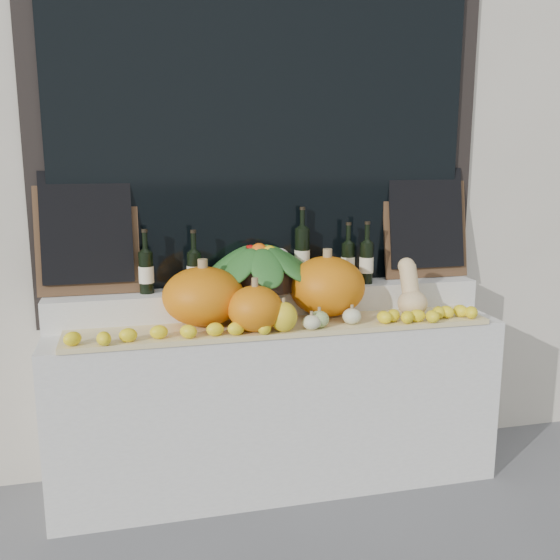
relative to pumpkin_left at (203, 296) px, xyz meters
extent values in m
cube|color=beige|center=(0.38, 0.76, 1.20)|extent=(7.00, 0.90, 4.50)
cube|color=black|center=(0.38, 0.31, 0.85)|extent=(2.40, 0.04, 2.10)
cube|color=black|center=(0.38, 0.28, 0.85)|extent=(2.20, 0.02, 2.00)
cube|color=silver|center=(0.38, 0.03, -0.61)|extent=(2.30, 0.55, 0.88)
cube|color=silver|center=(0.38, 0.18, -0.09)|extent=(2.30, 0.25, 0.16)
cube|color=tan|center=(0.38, -0.09, -0.16)|extent=(2.10, 0.32, 0.02)
ellipsoid|color=orange|center=(0.00, 0.00, 0.00)|extent=(0.46, 0.46, 0.29)
ellipsoid|color=orange|center=(0.64, 0.03, 0.01)|extent=(0.49, 0.49, 0.31)
ellipsoid|color=orange|center=(0.23, -0.16, -0.04)|extent=(0.28, 0.28, 0.22)
ellipsoid|color=#DFBB83|center=(1.07, -0.10, -0.07)|extent=(0.15, 0.15, 0.14)
cylinder|color=#DFBB83|center=(1.07, -0.05, 0.04)|extent=(0.09, 0.14, 0.18)
sphere|color=#DFBB83|center=(1.07, -0.01, 0.11)|extent=(0.09, 0.09, 0.09)
ellipsoid|color=#377021|center=(0.54, -0.18, -0.10)|extent=(0.10, 0.10, 0.08)
cylinder|color=olive|center=(0.54, -0.18, -0.05)|extent=(0.02, 0.02, 0.02)
ellipsoid|color=#377021|center=(0.25, -0.19, -0.10)|extent=(0.10, 0.10, 0.09)
cylinder|color=olive|center=(0.25, -0.19, -0.05)|extent=(0.02, 0.02, 0.02)
ellipsoid|color=beige|center=(0.49, -0.21, -0.11)|extent=(0.09, 0.09, 0.07)
cylinder|color=olive|center=(0.49, -0.21, -0.06)|extent=(0.02, 0.02, 0.02)
ellipsoid|color=yellow|center=(0.35, -0.21, -0.07)|extent=(0.13, 0.13, 0.14)
cylinder|color=olive|center=(0.35, -0.21, 0.01)|extent=(0.02, 0.02, 0.02)
ellipsoid|color=beige|center=(0.71, -0.16, -0.10)|extent=(0.09, 0.09, 0.08)
cylinder|color=olive|center=(0.71, -0.16, -0.05)|extent=(0.02, 0.02, 0.02)
cylinder|color=black|center=(0.32, 0.17, 0.05)|extent=(0.42, 0.42, 0.12)
cylinder|color=black|center=(-0.26, 0.18, 0.10)|extent=(0.07, 0.07, 0.21)
cylinder|color=black|center=(-0.26, 0.18, 0.25)|extent=(0.03, 0.03, 0.10)
cylinder|color=#ECE3C4|center=(-0.26, 0.18, 0.09)|extent=(0.08, 0.08, 0.08)
cylinder|color=black|center=(-0.26, 0.18, 0.31)|extent=(0.03, 0.03, 0.02)
cylinder|color=black|center=(-0.02, 0.16, 0.09)|extent=(0.07, 0.07, 0.20)
cylinder|color=black|center=(-0.02, 0.16, 0.24)|extent=(0.03, 0.03, 0.10)
cylinder|color=#ECE3C4|center=(-0.02, 0.16, 0.08)|extent=(0.08, 0.08, 0.08)
cylinder|color=black|center=(-0.02, 0.16, 0.30)|extent=(0.03, 0.03, 0.02)
cylinder|color=black|center=(0.57, 0.23, 0.14)|extent=(0.08, 0.08, 0.30)
cylinder|color=black|center=(0.57, 0.23, 0.34)|extent=(0.03, 0.03, 0.10)
cylinder|color=#ECE3C4|center=(0.57, 0.23, 0.13)|extent=(0.08, 0.08, 0.08)
cylinder|color=black|center=(0.57, 0.23, 0.40)|extent=(0.03, 0.03, 0.02)
cylinder|color=black|center=(0.82, 0.19, 0.10)|extent=(0.07, 0.07, 0.22)
cylinder|color=black|center=(0.82, 0.19, 0.26)|extent=(0.03, 0.03, 0.10)
cylinder|color=#ECE3C4|center=(0.82, 0.19, 0.09)|extent=(0.08, 0.08, 0.08)
cylinder|color=black|center=(0.82, 0.19, 0.31)|extent=(0.03, 0.03, 0.02)
cylinder|color=black|center=(0.90, 0.14, 0.10)|extent=(0.07, 0.07, 0.22)
cylinder|color=black|center=(0.90, 0.14, 0.26)|extent=(0.03, 0.03, 0.10)
cylinder|color=#ECE3C4|center=(0.90, 0.14, 0.09)|extent=(0.08, 0.08, 0.08)
cylinder|color=black|center=(0.90, 0.14, 0.32)|extent=(0.03, 0.03, 0.02)
cube|color=#4C331E|center=(-0.54, 0.25, 0.30)|extent=(0.50, 0.13, 0.61)
cube|color=black|center=(-0.54, 0.24, 0.33)|extent=(0.44, 0.12, 0.55)
cube|color=#4C331E|center=(1.30, 0.25, 0.30)|extent=(0.50, 0.13, 0.61)
cube|color=black|center=(1.30, 0.24, 0.33)|extent=(0.44, 0.12, 0.55)
camera|label=1|loc=(-0.34, -2.98, 0.69)|focal=40.00mm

